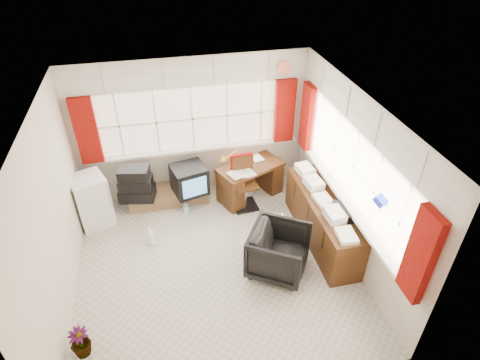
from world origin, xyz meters
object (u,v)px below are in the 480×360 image
object	(u,v)px
tv_bench	(169,195)
mini_fridge	(91,200)
crt_tv	(189,180)
task_chair	(243,179)
credenza	(322,219)
desk	(250,180)
office_chair	(279,251)
radiator	(271,232)
desk_lamp	(235,155)

from	to	relation	value
tv_bench	mini_fridge	size ratio (longest dim) A/B	1.58
tv_bench	crt_tv	bearing A→B (deg)	-21.20
task_chair	mini_fridge	size ratio (longest dim) A/B	1.09
credenza	desk	bearing A→B (deg)	121.79
credenza	office_chair	bearing A→B (deg)	-150.10
radiator	desk	bearing A→B (deg)	91.42
desk	radiator	xyz separation A→B (m)	(0.03, -1.24, -0.15)
task_chair	radiator	xyz separation A→B (m)	(0.20, -1.08, -0.30)
task_chair	crt_tv	world-z (taller)	task_chair
office_chair	radiator	xyz separation A→B (m)	(0.07, 0.58, -0.15)
task_chair	radiator	bearing A→B (deg)	-79.57
credenza	mini_fridge	distance (m)	3.74
desk	office_chair	distance (m)	1.82
desk_lamp	tv_bench	bearing A→B (deg)	169.25
credenza	crt_tv	world-z (taller)	credenza
office_chair	crt_tv	xyz separation A→B (m)	(-1.04, 1.87, 0.14)
desk	tv_bench	world-z (taller)	desk
office_chair	credenza	world-z (taller)	credenza
desk	crt_tv	size ratio (longest dim) A/B	1.93
mini_fridge	task_chair	bearing A→B (deg)	-1.49
radiator	crt_tv	size ratio (longest dim) A/B	0.81
crt_tv	mini_fridge	bearing A→B (deg)	-174.82
tv_bench	crt_tv	size ratio (longest dim) A/B	2.12
task_chair	desk_lamp	bearing A→B (deg)	128.27
task_chair	tv_bench	world-z (taller)	task_chair
task_chair	radiator	world-z (taller)	task_chair
desk	office_chair	size ratio (longest dim) A/B	1.58
credenza	task_chair	bearing A→B (deg)	130.46
credenza	mini_fridge	xyz separation A→B (m)	(-3.53, 1.22, 0.05)
radiator	mini_fridge	size ratio (longest dim) A/B	0.60
radiator	crt_tv	bearing A→B (deg)	130.65
radiator	credenza	xyz separation A→B (m)	(0.79, -0.08, 0.18)
task_chair	mini_fridge	bearing A→B (deg)	178.51
desk_lamp	office_chair	distance (m)	1.89
desk_lamp	mini_fridge	size ratio (longest dim) A/B	0.44
desk_lamp	credenza	distance (m)	1.78
task_chair	crt_tv	xyz separation A→B (m)	(-0.91, 0.21, -0.01)
crt_tv	office_chair	bearing A→B (deg)	-60.87
credenza	tv_bench	distance (m)	2.75
office_chair	mini_fridge	world-z (taller)	mini_fridge
desk_lamp	office_chair	size ratio (longest dim) A/B	0.48
task_chair	tv_bench	bearing A→B (deg)	164.35
tv_bench	task_chair	bearing A→B (deg)	-15.65
radiator	office_chair	bearing A→B (deg)	-96.77
desk_lamp	credenza	bearing A→B (deg)	-49.77
radiator	mini_fridge	distance (m)	2.98
tv_bench	crt_tv	distance (m)	0.56
desk	task_chair	world-z (taller)	task_chair
mini_fridge	desk	bearing A→B (deg)	2.11
crt_tv	desk	bearing A→B (deg)	-2.56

